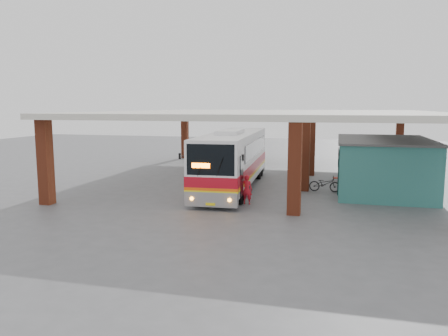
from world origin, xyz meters
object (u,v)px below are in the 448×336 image
coach_bus (233,159)px  red_chair (338,176)px  motorcycle (325,184)px  pedestrian (247,190)px

coach_bus → red_chair: bearing=30.7°
motorcycle → coach_bus: bearing=94.6°
coach_bus → red_chair: size_ratio=16.61×
coach_bus → pedestrian: bearing=-70.8°
coach_bus → motorcycle: 5.65m
coach_bus → motorcycle: size_ratio=7.01×
motorcycle → red_chair: bearing=-8.6°
coach_bus → red_chair: 7.66m
red_chair → coach_bus: bearing=-147.2°
pedestrian → red_chair: size_ratio=2.00×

